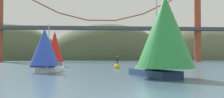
{
  "coord_description": "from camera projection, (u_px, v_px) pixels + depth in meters",
  "views": [
    {
      "loc": [
        -4.1,
        -16.08,
        2.42
      ],
      "look_at": [
        0.0,
        37.13,
        3.74
      ],
      "focal_mm": 42.67,
      "sensor_mm": 36.0,
      "label": 1
    }
  ],
  "objects": [
    {
      "name": "sailboat_green_sail",
      "position": [
        164.0,
        34.0,
        28.15
      ],
      "size": [
        7.61,
        10.66,
        10.42
      ],
      "color": "navy",
      "rests_on": "ground_plane"
    },
    {
      "name": "sailboat_blue_spinnaker",
      "position": [
        45.0,
        49.0,
        36.96
      ],
      "size": [
        5.17,
        7.22,
        6.96
      ],
      "color": "white",
      "rests_on": "ground_plane"
    },
    {
      "name": "sailboat_red_spinnaker",
      "position": [
        54.0,
        48.0,
        58.88
      ],
      "size": [
        7.39,
        7.22,
        8.47
      ],
      "color": "#191E4C",
      "rests_on": "ground_plane"
    },
    {
      "name": "ground_plane",
      "position": [
        158.0,
        95.0,
        16.29
      ],
      "size": [
        360.0,
        360.0,
        0.0
      ],
      "primitive_type": "plane",
      "color": "#426075"
    },
    {
      "name": "suspension_bridge",
      "position": [
        101.0,
        25.0,
        111.35
      ],
      "size": [
        119.0,
        6.0,
        34.96
      ],
      "color": "#A34228",
      "rests_on": "ground_plane"
    },
    {
      "name": "headland_center",
      "position": [
        108.0,
        60.0,
        151.23
      ],
      "size": [
        68.9,
        44.0,
        40.7
      ],
      "primitive_type": "ellipsoid",
      "color": "#4C5B3D",
      "rests_on": "ground_plane"
    },
    {
      "name": "channel_buoy",
      "position": [
        117.0,
        67.0,
        49.61
      ],
      "size": [
        1.1,
        1.1,
        2.64
      ],
      "color": "gold",
      "rests_on": "ground_plane"
    },
    {
      "name": "sailboat_white_mainsail",
      "position": [
        167.0,
        51.0,
        67.26
      ],
      "size": [
        4.26,
        6.96,
        7.27
      ],
      "color": "black",
      "rests_on": "ground_plane"
    },
    {
      "name": "headland_right",
      "position": [
        201.0,
        60.0,
        155.45
      ],
      "size": [
        70.93,
        44.0,
        37.54
      ],
      "primitive_type": "ellipsoid",
      "color": "#5B6647",
      "rests_on": "ground_plane"
    }
  ]
}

